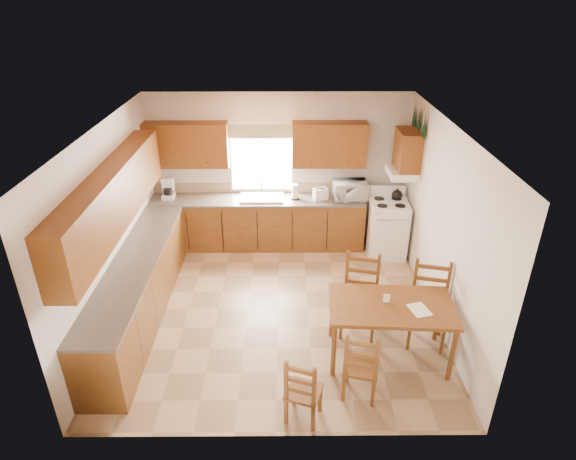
{
  "coord_description": "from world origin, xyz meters",
  "views": [
    {
      "loc": [
        0.11,
        -5.79,
        4.28
      ],
      "look_at": [
        0.15,
        0.3,
        1.15
      ],
      "focal_mm": 30.0,
      "sensor_mm": 36.0,
      "label": 1
    }
  ],
  "objects_px": {
    "microwave": "(350,190)",
    "chair_far_right": "(429,307)",
    "chair_near_right": "(361,362)",
    "chair_far_left": "(360,297)",
    "dining_table": "(389,331)",
    "chair_near_left": "(304,387)",
    "stove": "(387,229)"
  },
  "relations": [
    {
      "from": "chair_near_left",
      "to": "chair_far_right",
      "type": "height_order",
      "value": "chair_far_right"
    },
    {
      "from": "dining_table",
      "to": "chair_far_left",
      "type": "distance_m",
      "value": 0.6
    },
    {
      "from": "chair_far_right",
      "to": "chair_near_left",
      "type": "bearing_deg",
      "value": -129.45
    },
    {
      "from": "stove",
      "to": "microwave",
      "type": "relative_size",
      "value": 1.79
    },
    {
      "from": "chair_far_right",
      "to": "dining_table",
      "type": "bearing_deg",
      "value": -140.03
    },
    {
      "from": "microwave",
      "to": "chair_far_right",
      "type": "distance_m",
      "value": 2.83
    },
    {
      "from": "chair_far_left",
      "to": "chair_far_right",
      "type": "xyz_separation_m",
      "value": [
        0.86,
        -0.22,
        0.01
      ]
    },
    {
      "from": "chair_far_left",
      "to": "stove",
      "type": "bearing_deg",
      "value": 83.04
    },
    {
      "from": "chair_near_left",
      "to": "microwave",
      "type": "bearing_deg",
      "value": -84.42
    },
    {
      "from": "chair_near_right",
      "to": "chair_far_left",
      "type": "xyz_separation_m",
      "value": [
        0.13,
        1.12,
        0.1
      ]
    },
    {
      "from": "microwave",
      "to": "chair_near_left",
      "type": "distance_m",
      "value": 4.09
    },
    {
      "from": "dining_table",
      "to": "chair_near_right",
      "type": "height_order",
      "value": "chair_near_right"
    },
    {
      "from": "dining_table",
      "to": "chair_far_left",
      "type": "bearing_deg",
      "value": 124.81
    },
    {
      "from": "microwave",
      "to": "chair_far_left",
      "type": "relative_size",
      "value": 0.48
    },
    {
      "from": "dining_table",
      "to": "chair_far_left",
      "type": "relative_size",
      "value": 1.34
    },
    {
      "from": "chair_far_left",
      "to": "chair_near_right",
      "type": "bearing_deg",
      "value": -83.95
    },
    {
      "from": "chair_near_right",
      "to": "chair_far_left",
      "type": "height_order",
      "value": "chair_far_left"
    },
    {
      "from": "dining_table",
      "to": "chair_near_left",
      "type": "relative_size",
      "value": 1.75
    },
    {
      "from": "chair_near_left",
      "to": "chair_near_right",
      "type": "xyz_separation_m",
      "value": [
        0.66,
        0.34,
        0.03
      ]
    },
    {
      "from": "stove",
      "to": "chair_near_right",
      "type": "bearing_deg",
      "value": -102.64
    },
    {
      "from": "chair_near_left",
      "to": "chair_far_left",
      "type": "bearing_deg",
      "value": -99.63
    },
    {
      "from": "chair_far_right",
      "to": "chair_near_right",
      "type": "bearing_deg",
      "value": -124.12
    },
    {
      "from": "chair_far_left",
      "to": "chair_far_right",
      "type": "bearing_deg",
      "value": -1.75
    },
    {
      "from": "microwave",
      "to": "stove",
      "type": "bearing_deg",
      "value": -28.66
    },
    {
      "from": "dining_table",
      "to": "chair_far_right",
      "type": "relative_size",
      "value": 1.33
    },
    {
      "from": "chair_near_left",
      "to": "chair_far_right",
      "type": "relative_size",
      "value": 0.76
    },
    {
      "from": "chair_near_right",
      "to": "dining_table",
      "type": "bearing_deg",
      "value": -111.12
    },
    {
      "from": "stove",
      "to": "chair_near_left",
      "type": "xyz_separation_m",
      "value": [
        -1.57,
        -3.62,
        -0.05
      ]
    },
    {
      "from": "microwave",
      "to": "chair_near_right",
      "type": "relative_size",
      "value": 0.58
    },
    {
      "from": "stove",
      "to": "chair_far_left",
      "type": "height_order",
      "value": "chair_far_left"
    },
    {
      "from": "dining_table",
      "to": "stove",
      "type": "bearing_deg",
      "value": 83.45
    },
    {
      "from": "chair_near_right",
      "to": "chair_near_left",
      "type": "bearing_deg",
      "value": 40.95
    }
  ]
}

